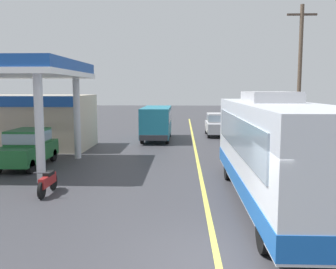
{
  "coord_description": "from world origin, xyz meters",
  "views": [
    {
      "loc": [
        -0.78,
        -8.09,
        3.77
      ],
      "look_at": [
        -1.5,
        10.0,
        1.6
      ],
      "focal_mm": 40.53,
      "sensor_mm": 36.0,
      "label": 1
    }
  ],
  "objects_px": {
    "pedestrian_by_shop": "(13,149)",
    "minibus_opposing_lane": "(157,120)",
    "coach_bus_main": "(275,152)",
    "pedestrian_near_pump": "(33,142)",
    "car_at_pump": "(28,146)",
    "car_trailing_behind_bus": "(217,123)",
    "motorcycle_parked_forecourt": "(48,182)"
  },
  "relations": [
    {
      "from": "pedestrian_near_pump",
      "to": "car_trailing_behind_bus",
      "type": "distance_m",
      "value": 15.36
    },
    {
      "from": "car_at_pump",
      "to": "pedestrian_near_pump",
      "type": "relative_size",
      "value": 2.53
    },
    {
      "from": "car_at_pump",
      "to": "pedestrian_near_pump",
      "type": "xyz_separation_m",
      "value": [
        -0.45,
        1.81,
        -0.08
      ]
    },
    {
      "from": "pedestrian_by_shop",
      "to": "coach_bus_main",
      "type": "bearing_deg",
      "value": -25.01
    },
    {
      "from": "car_at_pump",
      "to": "car_trailing_behind_bus",
      "type": "xyz_separation_m",
      "value": [
        10.32,
        12.77,
        0.0
      ]
    },
    {
      "from": "car_at_pump",
      "to": "pedestrian_near_pump",
      "type": "distance_m",
      "value": 1.87
    },
    {
      "from": "pedestrian_by_shop",
      "to": "pedestrian_near_pump",
      "type": "bearing_deg",
      "value": 87.69
    },
    {
      "from": "car_at_pump",
      "to": "motorcycle_parked_forecourt",
      "type": "xyz_separation_m",
      "value": [
        2.71,
        -4.82,
        -0.57
      ]
    },
    {
      "from": "pedestrian_near_pump",
      "to": "pedestrian_by_shop",
      "type": "distance_m",
      "value": 2.24
    },
    {
      "from": "motorcycle_parked_forecourt",
      "to": "car_trailing_behind_bus",
      "type": "bearing_deg",
      "value": 66.59
    },
    {
      "from": "pedestrian_by_shop",
      "to": "minibus_opposing_lane",
      "type": "bearing_deg",
      "value": 59.56
    },
    {
      "from": "pedestrian_near_pump",
      "to": "pedestrian_by_shop",
      "type": "relative_size",
      "value": 1.0
    },
    {
      "from": "coach_bus_main",
      "to": "pedestrian_by_shop",
      "type": "height_order",
      "value": "coach_bus_main"
    },
    {
      "from": "car_at_pump",
      "to": "pedestrian_by_shop",
      "type": "relative_size",
      "value": 2.53
    },
    {
      "from": "minibus_opposing_lane",
      "to": "coach_bus_main",
      "type": "bearing_deg",
      "value": -72.32
    },
    {
      "from": "coach_bus_main",
      "to": "motorcycle_parked_forecourt",
      "type": "height_order",
      "value": "coach_bus_main"
    },
    {
      "from": "car_at_pump",
      "to": "car_trailing_behind_bus",
      "type": "distance_m",
      "value": 16.42
    },
    {
      "from": "minibus_opposing_lane",
      "to": "pedestrian_by_shop",
      "type": "distance_m",
      "value": 12.14
    },
    {
      "from": "motorcycle_parked_forecourt",
      "to": "pedestrian_near_pump",
      "type": "distance_m",
      "value": 7.36
    },
    {
      "from": "car_at_pump",
      "to": "motorcycle_parked_forecourt",
      "type": "bearing_deg",
      "value": -60.69
    },
    {
      "from": "pedestrian_by_shop",
      "to": "car_trailing_behind_bus",
      "type": "relative_size",
      "value": 0.4
    },
    {
      "from": "car_trailing_behind_bus",
      "to": "minibus_opposing_lane",
      "type": "bearing_deg",
      "value": -149.9
    },
    {
      "from": "pedestrian_by_shop",
      "to": "motorcycle_parked_forecourt",
      "type": "bearing_deg",
      "value": -53.62
    },
    {
      "from": "motorcycle_parked_forecourt",
      "to": "pedestrian_near_pump",
      "type": "height_order",
      "value": "pedestrian_near_pump"
    },
    {
      "from": "car_trailing_behind_bus",
      "to": "pedestrian_near_pump",
      "type": "bearing_deg",
      "value": -134.5
    },
    {
      "from": "coach_bus_main",
      "to": "car_at_pump",
      "type": "relative_size",
      "value": 2.63
    },
    {
      "from": "car_trailing_behind_bus",
      "to": "coach_bus_main",
      "type": "bearing_deg",
      "value": -89.15
    },
    {
      "from": "car_at_pump",
      "to": "car_trailing_behind_bus",
      "type": "height_order",
      "value": "same"
    },
    {
      "from": "motorcycle_parked_forecourt",
      "to": "pedestrian_near_pump",
      "type": "relative_size",
      "value": 1.08
    },
    {
      "from": "motorcycle_parked_forecourt",
      "to": "pedestrian_by_shop",
      "type": "bearing_deg",
      "value": 126.38
    },
    {
      "from": "coach_bus_main",
      "to": "pedestrian_by_shop",
      "type": "relative_size",
      "value": 6.65
    },
    {
      "from": "car_at_pump",
      "to": "motorcycle_parked_forecourt",
      "type": "distance_m",
      "value": 5.56
    }
  ]
}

